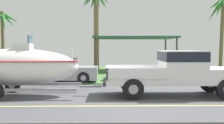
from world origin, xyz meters
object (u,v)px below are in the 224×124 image
object	(u,v)px
parked_sedan_near	(56,70)
palm_tree_near_right	(96,9)
boat_on_trailer	(16,67)
pickup_truck_towing	(181,70)
palm_tree_mid	(222,13)
palm_tree_near_left	(3,25)
carport_awning	(134,39)

from	to	relation	value
parked_sedan_near	palm_tree_near_right	distance (m)	7.42
boat_on_trailer	pickup_truck_towing	bearing A→B (deg)	-0.00
palm_tree_mid	palm_tree_near_right	bearing A→B (deg)	-167.35
parked_sedan_near	pickup_truck_towing	bearing A→B (deg)	-38.67
palm_tree_near_left	boat_on_trailer	bearing A→B (deg)	-69.07
palm_tree_near_right	pickup_truck_towing	bearing A→B (deg)	-69.87
palm_tree_near_left	palm_tree_near_right	distance (m)	9.39
carport_awning	palm_tree_near_right	xyz separation A→B (m)	(-3.07, -2.02, 2.18)
parked_sedan_near	palm_tree_mid	distance (m)	15.56
palm_tree_near_right	palm_tree_mid	distance (m)	10.81
palm_tree_near_right	carport_awning	bearing A→B (deg)	33.43
boat_on_trailer	palm_tree_mid	bearing A→B (deg)	43.82
carport_awning	palm_tree_near_left	distance (m)	11.71
parked_sedan_near	palm_tree_near_left	bearing A→B (deg)	122.75
pickup_truck_towing	boat_on_trailer	size ratio (longest dim) A/B	0.90
pickup_truck_towing	palm_tree_near_left	xyz separation A→B (m)	(-12.22, 14.58, 2.94)
pickup_truck_towing	boat_on_trailer	distance (m)	6.64
carport_awning	boat_on_trailer	bearing A→B (deg)	-115.22
boat_on_trailer	palm_tree_near_right	world-z (taller)	palm_tree_near_right
pickup_truck_towing	palm_tree_near_left	distance (m)	19.25
pickup_truck_towing	boat_on_trailer	bearing A→B (deg)	180.00
boat_on_trailer	carport_awning	xyz separation A→B (m)	(5.88, 12.48, 1.52)
boat_on_trailer	palm_tree_near_left	size ratio (longest dim) A/B	1.18
boat_on_trailer	parked_sedan_near	world-z (taller)	boat_on_trailer
carport_awning	parked_sedan_near	bearing A→B (deg)	-123.18
parked_sedan_near	palm_tree_near_left	size ratio (longest dim) A/B	0.87
pickup_truck_towing	palm_tree_near_left	size ratio (longest dim) A/B	1.07
boat_on_trailer	palm_tree_mid	distance (m)	18.88
pickup_truck_towing	parked_sedan_near	distance (m)	7.51
palm_tree_near_left	palm_tree_near_right	bearing A→B (deg)	-26.18
carport_awning	palm_tree_near_left	xyz separation A→B (m)	(-11.45, 2.10, 1.26)
boat_on_trailer	carport_awning	size ratio (longest dim) A/B	0.93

